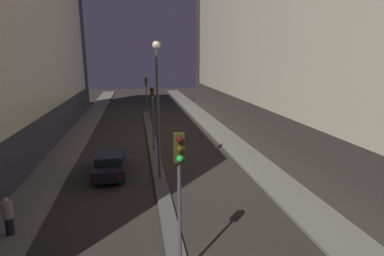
{
  "coord_description": "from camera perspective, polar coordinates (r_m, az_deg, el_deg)",
  "views": [
    {
      "loc": [
        -1.22,
        -5.85,
        7.26
      ],
      "look_at": [
        3.67,
        20.1,
        1.0
      ],
      "focal_mm": 28.0,
      "sensor_mm": 36.0,
      "label": 1
    }
  ],
  "objects": [
    {
      "name": "street_lamp",
      "position": [
        17.24,
        -6.59,
        6.59
      ],
      "size": [
        0.46,
        0.46,
        7.98
      ],
      "color": "#4C4C51",
      "rests_on": "median_strip"
    },
    {
      "name": "pedestrian_on_left_sidewalk",
      "position": [
        14.69,
        -31.62,
        -13.99
      ],
      "size": [
        0.42,
        0.42,
        1.63
      ],
      "color": "black",
      "rests_on": "sidewalk_left"
    },
    {
      "name": "building_left",
      "position": [
        27.5,
        -32.54,
        15.5
      ],
      "size": [
        6.01,
        39.63,
        18.5
      ],
      "color": "#383842",
      "rests_on": "ground"
    },
    {
      "name": "traffic_light_far",
      "position": [
        34.84,
        -8.68,
        7.36
      ],
      "size": [
        0.32,
        0.42,
        4.89
      ],
      "color": "#4C4C51",
      "rests_on": "median_strip"
    },
    {
      "name": "traffic_light_mid",
      "position": [
        23.03,
        -7.53,
        4.38
      ],
      "size": [
        0.32,
        0.42,
        4.89
      ],
      "color": "#4C4C51",
      "rests_on": "median_strip"
    },
    {
      "name": "car_left_lane",
      "position": [
        19.55,
        -15.28,
        -6.54
      ],
      "size": [
        1.87,
        4.43,
        1.5
      ],
      "color": "black",
      "rests_on": "ground"
    },
    {
      "name": "building_right",
      "position": [
        28.58,
        15.4,
        19.71
      ],
      "size": [
        6.01,
        39.63,
        21.29
      ],
      "color": "#423D38",
      "rests_on": "ground"
    },
    {
      "name": "median_strip",
      "position": [
        24.61,
        -7.38,
        -3.74
      ],
      "size": [
        0.74,
        33.32,
        0.15
      ],
      "color": "#56544F",
      "rests_on": "ground"
    },
    {
      "name": "traffic_light_near",
      "position": [
        9.37,
        -2.44,
        -8.86
      ],
      "size": [
        0.32,
        0.42,
        4.89
      ],
      "color": "#4C4C51",
      "rests_on": "median_strip"
    }
  ]
}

